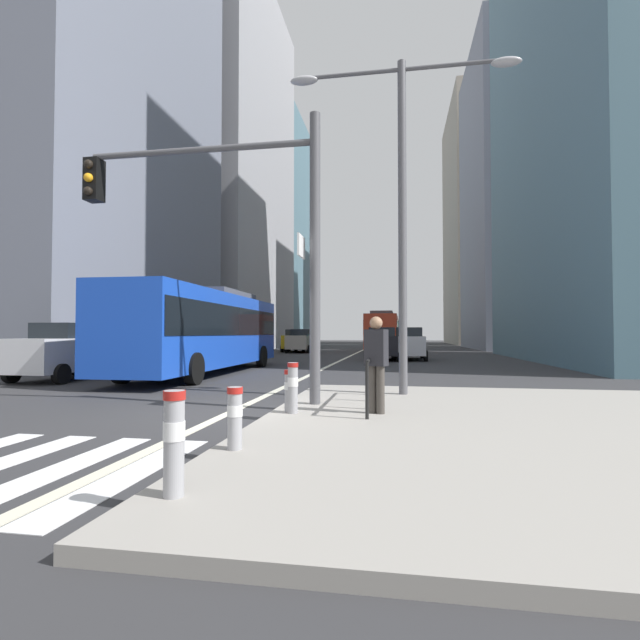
{
  "coord_description": "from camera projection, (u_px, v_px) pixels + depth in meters",
  "views": [
    {
      "loc": [
        3.32,
        -8.85,
        1.58
      ],
      "look_at": [
        -4.86,
        39.72,
        3.02
      ],
      "focal_mm": 26.08,
      "sensor_mm": 36.0,
      "label": 1
    }
  ],
  "objects": [
    {
      "name": "city_bus_red_distant",
      "position": [
        391.0,
        332.0,
        59.67
      ],
      "size": [
        2.74,
        11.28,
        3.4
      ],
      "color": "#198456",
      "rests_on": "ground"
    },
    {
      "name": "ground_plane",
      "position": [
        344.0,
        359.0,
        28.95
      ],
      "size": [
        160.0,
        160.0,
        0.0
      ],
      "primitive_type": "plane",
      "color": "#303033"
    },
    {
      "name": "bollard_back",
      "position": [
        290.0,
        388.0,
        8.46
      ],
      "size": [
        0.2,
        0.2,
        0.77
      ],
      "color": "#99999E",
      "rests_on": "median_island"
    },
    {
      "name": "office_tower_left_mid",
      "position": [
        208.0,
        171.0,
        47.97
      ],
      "size": [
        13.69,
        19.96,
        36.84
      ],
      "primitive_type": "cube",
      "color": "#9E9EA3",
      "rests_on": "ground"
    },
    {
      "name": "office_tower_left_near",
      "position": [
        60.0,
        73.0,
        26.97
      ],
      "size": [
        13.18,
        16.67,
        33.48
      ],
      "primitive_type": "cube",
      "color": "slate",
      "rests_on": "ground"
    },
    {
      "name": "car_oncoming_mid",
      "position": [
        296.0,
        340.0,
        40.61
      ],
      "size": [
        2.21,
        4.59,
        1.94
      ],
      "color": "gold",
      "rests_on": "ground"
    },
    {
      "name": "bollard_left",
      "position": [
        235.0,
        414.0,
        5.75
      ],
      "size": [
        0.2,
        0.2,
        0.77
      ],
      "color": "#99999E",
      "rests_on": "median_island"
    },
    {
      "name": "lane_centre_line",
      "position": [
        358.0,
        352.0,
        38.8
      ],
      "size": [
        0.2,
        80.0,
        0.01
      ],
      "primitive_type": "cube",
      "color": "beige",
      "rests_on": "ground"
    },
    {
      "name": "pedestrian_waiting",
      "position": [
        376.0,
        359.0,
        8.36
      ],
      "size": [
        0.44,
        0.36,
        1.74
      ],
      "color": "#423D38",
      "rests_on": "median_island"
    },
    {
      "name": "pedestrian_railing",
      "position": [
        372.0,
        371.0,
        9.31
      ],
      "size": [
        0.06,
        3.16,
        0.98
      ],
      "color": "black",
      "rests_on": "median_island"
    },
    {
      "name": "traffic_signal_gantry",
      "position": [
        234.0,
        216.0,
        9.83
      ],
      "size": [
        5.32,
        0.65,
        6.0
      ],
      "color": "#515156",
      "rests_on": "median_island"
    },
    {
      "name": "bollard_right",
      "position": [
        293.0,
        385.0,
        8.36
      ],
      "size": [
        0.2,
        0.2,
        0.91
      ],
      "color": "#99999E",
      "rests_on": "median_island"
    },
    {
      "name": "crosswalk_stripes",
      "position": [
        27.0,
        468.0,
        5.46
      ],
      "size": [
        8.55,
        3.2,
        0.01
      ],
      "color": "silver",
      "rests_on": "ground"
    },
    {
      "name": "car_receding_near",
      "position": [
        382.0,
        343.0,
        27.75
      ],
      "size": [
        2.15,
        4.37,
        1.94
      ],
      "color": "black",
      "rests_on": "ground"
    },
    {
      "name": "car_receding_far",
      "position": [
        408.0,
        343.0,
        28.06
      ],
      "size": [
        2.1,
        4.53,
        1.94
      ],
      "color": "silver",
      "rests_on": "ground"
    },
    {
      "name": "office_tower_left_far",
      "position": [
        267.0,
        232.0,
        69.33
      ],
      "size": [
        10.98,
        16.1,
        33.4
      ],
      "primitive_type": "cube",
      "color": "slate",
      "rests_on": "ground"
    },
    {
      "name": "office_tower_right_mid",
      "position": [
        531.0,
        198.0,
        48.08
      ],
      "size": [
        12.21,
        16.48,
        31.29
      ],
      "primitive_type": "cube",
      "color": "slate",
      "rests_on": "ground"
    },
    {
      "name": "office_tower_right_far",
      "position": [
        489.0,
        226.0,
        70.04
      ],
      "size": [
        11.79,
        20.36,
        35.76
      ],
      "primitive_type": "cube",
      "color": "gray",
      "rests_on": "ground"
    },
    {
      "name": "city_bus_blue_oncoming",
      "position": [
        206.0,
        327.0,
        18.3
      ],
      "size": [
        2.86,
        12.0,
        3.4
      ],
      "color": "blue",
      "rests_on": "ground"
    },
    {
      "name": "median_island",
      "position": [
        538.0,
        429.0,
        7.34
      ],
      "size": [
        9.0,
        10.0,
        0.15
      ],
      "primitive_type": "cube",
      "color": "gray",
      "rests_on": "ground"
    },
    {
      "name": "sedan_white_oncoming",
      "position": [
        70.0,
        351.0,
        16.12
      ],
      "size": [
        2.11,
        4.33,
        1.94
      ],
      "color": "silver",
      "rests_on": "ground"
    },
    {
      "name": "bollard_front",
      "position": [
        174.0,
        438.0,
        4.1
      ],
      "size": [
        0.2,
        0.2,
        0.93
      ],
      "color": "#99999E",
      "rests_on": "median_island"
    },
    {
      "name": "city_bus_red_receding",
      "position": [
        383.0,
        331.0,
        40.04
      ],
      "size": [
        2.79,
        10.64,
        3.4
      ],
      "color": "red",
      "rests_on": "ground"
    },
    {
      "name": "car_oncoming_far",
      "position": [
        302.0,
        341.0,
        38.74
      ],
      "size": [
        2.17,
        4.33,
        1.94
      ],
      "color": "#B2A899",
      "rests_on": "ground"
    },
    {
      "name": "street_lamp_post",
      "position": [
        402.0,
        179.0,
        11.11
      ],
      "size": [
        5.5,
        0.32,
        8.0
      ],
      "color": "#56565B",
      "rests_on": "median_island"
    }
  ]
}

